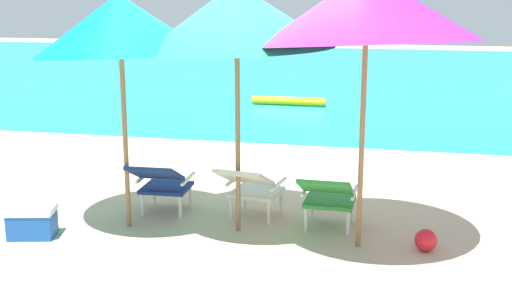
# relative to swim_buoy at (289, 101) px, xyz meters

# --- Properties ---
(ground_plane) EXTENTS (40.00, 40.00, 0.00)m
(ground_plane) POSITION_rel_swim_buoy_xyz_m (0.78, -3.36, -0.10)
(ground_plane) COLOR #CCB78E
(ocean_band) EXTENTS (40.00, 18.00, 0.01)m
(ocean_band) POSITION_rel_swim_buoy_xyz_m (0.78, 5.32, -0.09)
(ocean_band) COLOR teal
(ocean_band) RESTS_ON ground_plane
(swim_buoy) EXTENTS (1.60, 0.18, 0.18)m
(swim_buoy) POSITION_rel_swim_buoy_xyz_m (0.00, 0.00, 0.00)
(swim_buoy) COLOR yellow
(swim_buoy) RESTS_ON ocean_band
(lounge_chair_left) EXTENTS (0.57, 0.89, 0.68)m
(lounge_chair_left) POSITION_rel_swim_buoy_xyz_m (-0.17, -7.41, 0.31)
(lounge_chair_left) COLOR navy
(lounge_chair_left) RESTS_ON ground_plane
(lounge_chair_center) EXTENTS (0.65, 0.94, 0.68)m
(lounge_chair_center) POSITION_rel_swim_buoy_xyz_m (0.84, -7.36, 0.31)
(lounge_chair_center) COLOR silver
(lounge_chair_center) RESTS_ON ground_plane
(lounge_chair_right) EXTENTS (0.56, 0.88, 0.68)m
(lounge_chair_right) POSITION_rel_swim_buoy_xyz_m (1.69, -7.51, 0.31)
(lounge_chair_right) COLOR #338E3D
(lounge_chair_right) RESTS_ON ground_plane
(beach_umbrella_left) EXTENTS (2.49, 2.49, 2.49)m
(beach_umbrella_left) POSITION_rel_swim_buoy_xyz_m (-0.40, -7.80, 2.04)
(beach_umbrella_left) COLOR olive
(beach_umbrella_left) RESTS_ON ground_plane
(beach_umbrella_center) EXTENTS (2.14, 2.12, 2.58)m
(beach_umbrella_center) POSITION_rel_swim_buoy_xyz_m (0.77, -7.67, 2.12)
(beach_umbrella_center) COLOR olive
(beach_umbrella_center) RESTS_ON ground_plane
(beach_umbrella_right) EXTENTS (2.91, 2.92, 2.74)m
(beach_umbrella_right) POSITION_rel_swim_buoy_xyz_m (2.04, -7.84, 2.21)
(beach_umbrella_right) COLOR olive
(beach_umbrella_right) RESTS_ON ground_plane
(beach_ball) EXTENTS (0.22, 0.22, 0.22)m
(beach_ball) POSITION_rel_swim_buoy_xyz_m (2.69, -7.83, 0.01)
(beach_ball) COLOR red
(beach_ball) RESTS_ON ground_plane
(cooler_box) EXTENTS (0.53, 0.42, 0.32)m
(cooler_box) POSITION_rel_swim_buoy_xyz_m (-1.25, -8.30, 0.06)
(cooler_box) COLOR #194CA5
(cooler_box) RESTS_ON ground_plane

